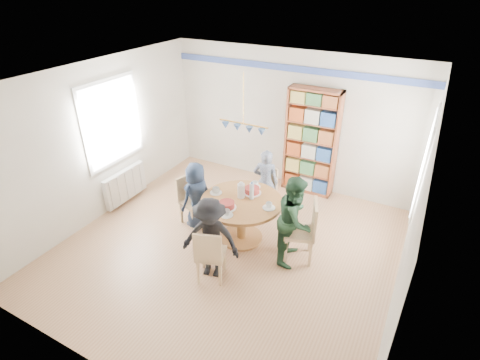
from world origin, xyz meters
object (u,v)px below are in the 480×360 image
Objects in this scene: dining_table at (242,210)px; person_far at (265,182)px; chair_right at (305,228)px; person_left at (197,195)px; chair_far at (265,187)px; chair_near at (210,254)px; person_right at (295,220)px; chair_left at (190,197)px; radiator at (125,185)px; person_near at (210,239)px; bookshelf at (311,143)px.

person_far is at bearing 89.96° from dining_table.
person_left is at bearing -179.11° from chair_right.
chair_far is 2.04m from chair_near.
chair_right is at bearing -72.26° from person_right.
chair_left is (-1.02, 0.04, -0.07)m from dining_table.
dining_table is at bearing 103.02° from person_left.
radiator is 2.67m from person_far.
person_near reaches higher than chair_near.
radiator is 2.68m from person_near.
chair_near is at bearing -45.32° from chair_left.
radiator is 0.81× the size of person_far.
chair_far is at bearing 138.87° from chair_right.
person_left reaches higher than dining_table.
chair_near is (2.56, -1.05, 0.14)m from radiator.
chair_right is at bearing 127.57° from person_far.
person_far reaches higher than chair_right.
bookshelf reaches higher than dining_table.
person_near is at bearing -89.88° from dining_table.
bookshelf is at bearing 78.09° from dining_table.
bookshelf is at bearing 34.94° from radiator.
person_far is at bearing 76.16° from person_near.
dining_table is 2.13m from bookshelf.
bookshelf reaches higher than chair_near.
dining_table is 1.02× the size of person_near.
person_near is at bearing -43.41° from chair_left.
person_near is at bearing -98.19° from bookshelf.
person_far is 0.97× the size of person_near.
person_near reaches higher than person_far.
bookshelf is (-0.64, 2.01, 0.47)m from chair_right.
person_left is at bearing -13.98° from chair_left.
chair_near is 0.69× the size of person_near.
person_far is (1.02, 0.88, 0.14)m from chair_left.
chair_right is 0.79× the size of person_near.
dining_table reaches higher than radiator.
dining_table is at bearing -1.98° from chair_left.
bookshelf is at bearing 67.94° from person_near.
person_right is (0.85, 1.02, 0.22)m from chair_near.
chair_near is (0.09, -2.04, 0.01)m from chair_far.
chair_near reaches higher than chair_far.
person_right reaches higher than radiator.
person_near is (0.00, -0.93, 0.08)m from dining_table.
chair_near is 3.16m from bookshelf.
bookshelf reaches higher than chair_right.
person_left is (-1.92, -0.03, 0.04)m from chair_right.
person_near reaches higher than chair_right.
person_far reaches higher than chair_near.
person_left is at bearing -129.85° from chair_far.
person_left is 0.96× the size of person_far.
chair_near is at bearing -87.39° from chair_far.
person_left reaches higher than radiator.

